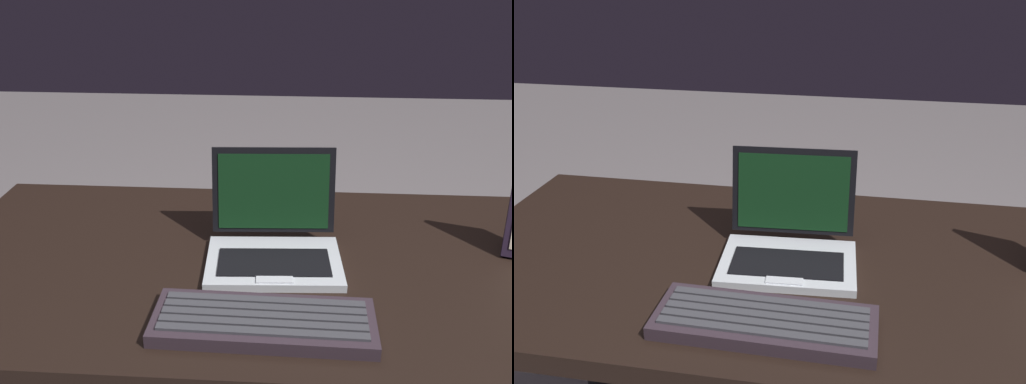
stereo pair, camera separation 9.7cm
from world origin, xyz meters
The scene contains 3 objects.
desk centered at (0.00, 0.00, 0.60)m, with size 1.47×0.65×0.70m.
laptop_front centered at (-0.09, 0.01, 0.74)m, with size 0.26×0.22×0.19m.
external_keyboard centered at (-0.10, -0.21, 0.71)m, with size 0.34×0.13×0.03m.
Camera 2 is at (0.04, -0.90, 1.25)m, focal length 39.52 mm.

